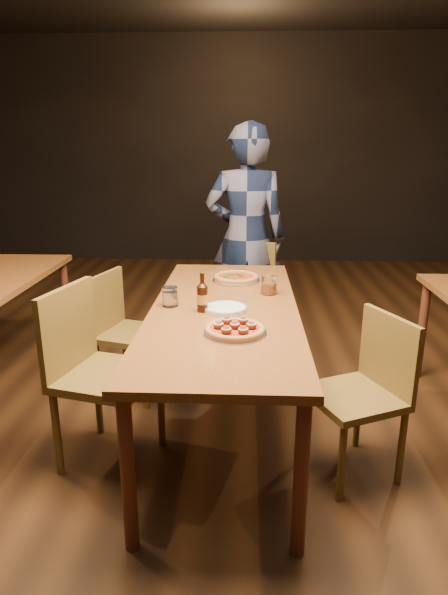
{
  "coord_description": "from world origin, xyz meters",
  "views": [
    {
      "loc": [
        0.12,
        -2.59,
        1.6
      ],
      "look_at": [
        0.0,
        -0.05,
        0.82
      ],
      "focal_mm": 30.0,
      "sensor_mm": 36.0,
      "label": 1
    }
  ],
  "objects_px": {
    "chair_end": "(241,296)",
    "pizza_margherita": "(236,278)",
    "beer_bottle": "(202,298)",
    "chair_main_sw": "(133,333)",
    "diner": "(246,238)",
    "amber_glass": "(269,285)",
    "chair_main_e": "(354,395)",
    "pizza_meatball": "(235,329)",
    "plate_stack": "(225,309)",
    "water_glass": "(170,297)",
    "chair_main_nw": "(108,375)",
    "table_main": "(224,319)"
  },
  "relations": [
    {
      "from": "chair_main_e",
      "to": "water_glass",
      "type": "distance_m",
      "value": 1.09
    },
    {
      "from": "chair_end",
      "to": "pizza_margherita",
      "type": "height_order",
      "value": "chair_end"
    },
    {
      "from": "chair_end",
      "to": "water_glass",
      "type": "bearing_deg",
      "value": -82.99
    },
    {
      "from": "chair_main_e",
      "to": "diner",
      "type": "height_order",
      "value": "diner"
    },
    {
      "from": "water_glass",
      "to": "diner",
      "type": "height_order",
      "value": "diner"
    },
    {
      "from": "chair_main_e",
      "to": "amber_glass",
      "type": "xyz_separation_m",
      "value": [
        -0.4,
        0.65,
        0.38
      ]
    },
    {
      "from": "chair_main_e",
      "to": "water_glass",
      "type": "height_order",
      "value": "chair_main_e"
    },
    {
      "from": "chair_end",
      "to": "diner",
      "type": "xyz_separation_m",
      "value": [
        0.04,
        0.16,
        0.44
      ]
    },
    {
      "from": "water_glass",
      "to": "diner",
      "type": "bearing_deg",
      "value": 73.02
    },
    {
      "from": "plate_stack",
      "to": "chair_end",
      "type": "bearing_deg",
      "value": 86.92
    },
    {
      "from": "chair_main_nw",
      "to": "amber_glass",
      "type": "distance_m",
      "value": 1.07
    },
    {
      "from": "table_main",
      "to": "chair_main_e",
      "type": "bearing_deg",
      "value": -30.53
    },
    {
      "from": "pizza_margherita",
      "to": "diner",
      "type": "xyz_separation_m",
      "value": [
        0.06,
        0.79,
        0.12
      ]
    },
    {
      "from": "chair_main_e",
      "to": "chair_end",
      "type": "distance_m",
      "value": 1.68
    },
    {
      "from": "chair_main_nw",
      "to": "pizza_margherita",
      "type": "bearing_deg",
      "value": -20.86
    },
    {
      "from": "chair_end",
      "to": "plate_stack",
      "type": "relative_size",
      "value": 3.89
    },
    {
      "from": "chair_main_nw",
      "to": "chair_main_e",
      "type": "bearing_deg",
      "value": -78.2
    },
    {
      "from": "table_main",
      "to": "chair_end",
      "type": "relative_size",
      "value": 2.21
    },
    {
      "from": "water_glass",
      "to": "diner",
      "type": "distance_m",
      "value": 1.41
    },
    {
      "from": "pizza_margherita",
      "to": "beer_bottle",
      "type": "bearing_deg",
      "value": -104.57
    },
    {
      "from": "chair_main_nw",
      "to": "pizza_meatball",
      "type": "distance_m",
      "value": 0.71
    },
    {
      "from": "table_main",
      "to": "pizza_meatball",
      "type": "distance_m",
      "value": 0.41
    },
    {
      "from": "table_main",
      "to": "amber_glass",
      "type": "relative_size",
      "value": 17.55
    },
    {
      "from": "chair_end",
      "to": "beer_bottle",
      "type": "height_order",
      "value": "beer_bottle"
    },
    {
      "from": "diner",
      "to": "amber_glass",
      "type": "bearing_deg",
      "value": 95.7
    },
    {
      "from": "chair_main_e",
      "to": "chair_end",
      "type": "height_order",
      "value": "chair_end"
    },
    {
      "from": "pizza_margherita",
      "to": "plate_stack",
      "type": "bearing_deg",
      "value": -94.11
    },
    {
      "from": "chair_main_sw",
      "to": "pizza_margherita",
      "type": "xyz_separation_m",
      "value": [
        0.67,
        0.15,
        0.34
      ]
    },
    {
      "from": "chair_main_nw",
      "to": "pizza_meatball",
      "type": "relative_size",
      "value": 3.22
    },
    {
      "from": "plate_stack",
      "to": "amber_glass",
      "type": "relative_size",
      "value": 2.04
    },
    {
      "from": "chair_main_e",
      "to": "pizza_margherita",
      "type": "relative_size",
      "value": 2.77
    },
    {
      "from": "pizza_meatball",
      "to": "amber_glass",
      "type": "distance_m",
      "value": 0.69
    },
    {
      "from": "chair_end",
      "to": "amber_glass",
      "type": "relative_size",
      "value": 7.94
    },
    {
      "from": "chair_main_e",
      "to": "plate_stack",
      "type": "height_order",
      "value": "chair_main_e"
    },
    {
      "from": "beer_bottle",
      "to": "amber_glass",
      "type": "xyz_separation_m",
      "value": [
        0.37,
        0.34,
        -0.02
      ]
    },
    {
      "from": "table_main",
      "to": "pizza_margherita",
      "type": "bearing_deg",
      "value": 84.66
    },
    {
      "from": "chair_end",
      "to": "plate_stack",
      "type": "height_order",
      "value": "chair_end"
    },
    {
      "from": "chair_main_e",
      "to": "chair_main_sw",
      "type": "bearing_deg",
      "value": -146.49
    },
    {
      "from": "water_glass",
      "to": "diner",
      "type": "relative_size",
      "value": 0.06
    },
    {
      "from": "beer_bottle",
      "to": "table_main",
      "type": "bearing_deg",
      "value": 34.82
    },
    {
      "from": "table_main",
      "to": "water_glass",
      "type": "relative_size",
      "value": 18.58
    },
    {
      "from": "chair_main_sw",
      "to": "chair_end",
      "type": "relative_size",
      "value": 0.94
    },
    {
      "from": "amber_glass",
      "to": "chair_main_e",
      "type": "bearing_deg",
      "value": -58.43
    },
    {
      "from": "pizza_meatball",
      "to": "plate_stack",
      "type": "height_order",
      "value": "pizza_meatball"
    },
    {
      "from": "chair_main_e",
      "to": "pizza_meatball",
      "type": "bearing_deg",
      "value": -113.44
    },
    {
      "from": "chair_end",
      "to": "pizza_meatball",
      "type": "relative_size",
      "value": 2.99
    },
    {
      "from": "plate_stack",
      "to": "table_main",
      "type": "bearing_deg",
      "value": 97.36
    },
    {
      "from": "chair_main_e",
      "to": "chair_end",
      "type": "xyz_separation_m",
      "value": [
        -0.58,
        1.58,
        0.02
      ]
    },
    {
      "from": "diner",
      "to": "beer_bottle",
      "type": "bearing_deg",
      "value": 79.29
    },
    {
      "from": "diner",
      "to": "table_main",
      "type": "bearing_deg",
      "value": 83.53
    }
  ]
}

